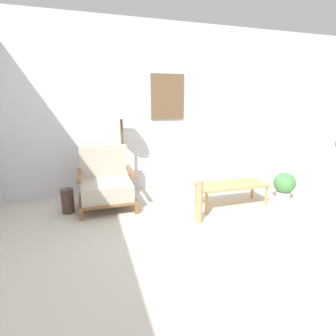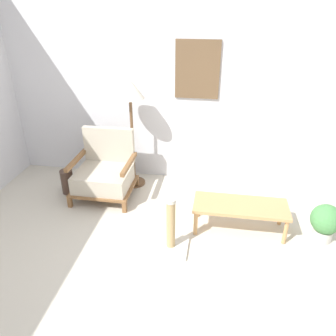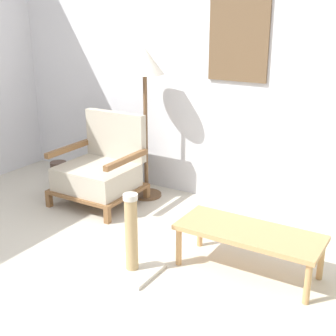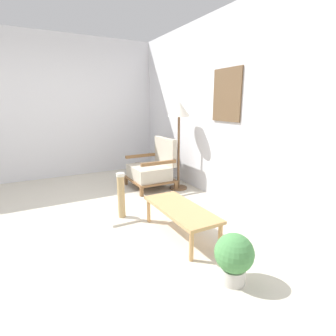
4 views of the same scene
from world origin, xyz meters
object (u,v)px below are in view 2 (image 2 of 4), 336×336
object	(u,v)px
armchair	(105,173)
floor_lamp	(130,98)
coffee_table	(240,207)
scratching_post	(171,233)
vase	(67,182)
potted_plant	(326,221)

from	to	relation	value
armchair	floor_lamp	xyz separation A→B (m)	(0.30, 0.35, 0.91)
armchair	coffee_table	xyz separation A→B (m)	(1.72, -0.48, -0.04)
floor_lamp	scratching_post	distance (m)	1.80
armchair	floor_lamp	world-z (taller)	floor_lamp
vase	potted_plant	bearing A→B (deg)	-8.66
coffee_table	vase	xyz separation A→B (m)	(-2.25, 0.44, -0.13)
floor_lamp	potted_plant	xyz separation A→B (m)	(2.32, -0.87, -1.00)
scratching_post	vase	bearing A→B (deg)	150.26
coffee_table	armchair	bearing A→B (deg)	164.59
floor_lamp	coffee_table	size ratio (longest dim) A/B	1.44
coffee_table	potted_plant	size ratio (longest dim) A/B	2.42
armchair	coffee_table	world-z (taller)	armchair
floor_lamp	vase	bearing A→B (deg)	-154.61
coffee_table	vase	bearing A→B (deg)	168.90
vase	potted_plant	world-z (taller)	potted_plant
vase	floor_lamp	bearing A→B (deg)	25.39
armchair	potted_plant	distance (m)	2.67
potted_plant	scratching_post	size ratio (longest dim) A/B	0.70
vase	scratching_post	bearing A→B (deg)	-29.74
potted_plant	scratching_post	distance (m)	1.65
potted_plant	scratching_post	xyz separation A→B (m)	(-1.60, -0.40, -0.05)
floor_lamp	vase	xyz separation A→B (m)	(-0.82, -0.39, -1.07)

